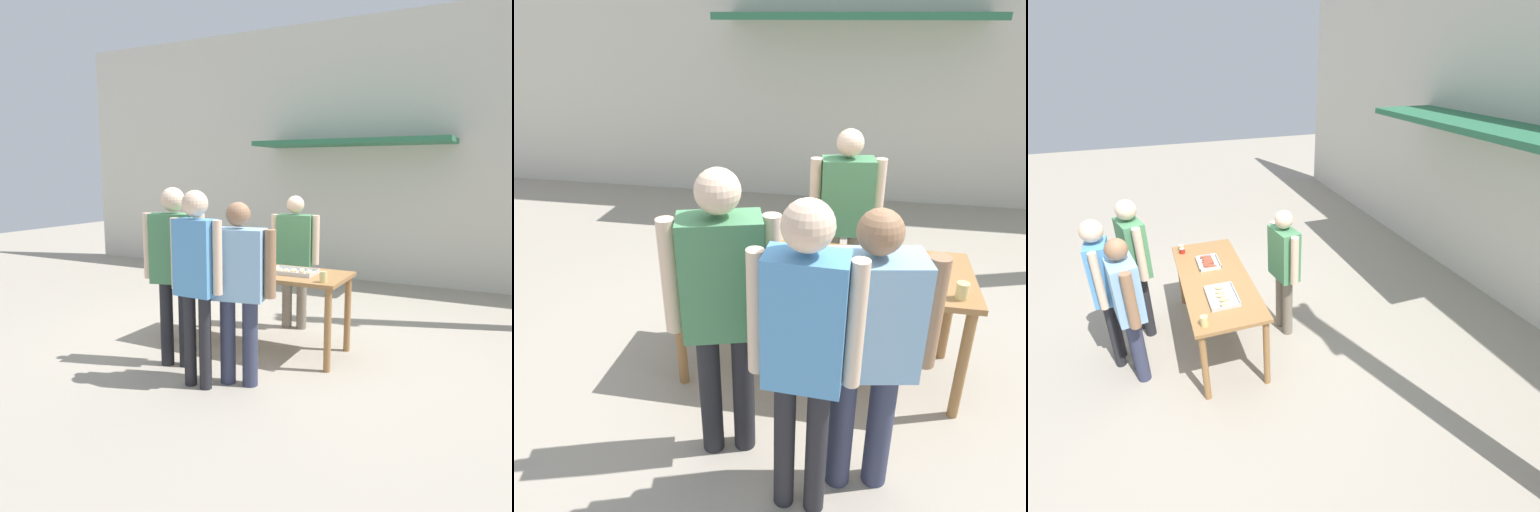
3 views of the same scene
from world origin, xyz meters
TOP-DOWN VIEW (x-y plane):
  - ground_plane at (0.00, 0.00)m, footprint 24.00×24.00m
  - building_facade_back at (0.00, 3.98)m, footprint 12.00×1.11m
  - serving_table at (0.00, 0.00)m, footprint 2.01×0.78m
  - food_tray_sausages at (-0.36, -0.01)m, footprint 0.37×0.26m
  - food_tray_buns at (0.46, -0.01)m, footprint 0.47×0.31m
  - condiment_jar_mustard at (-0.87, -0.27)m, footprint 0.07×0.07m
  - condiment_jar_ketchup at (-0.77, -0.27)m, footprint 0.07×0.07m
  - beer_cup at (0.87, -0.27)m, footprint 0.08×0.08m
  - person_server_behind_table at (0.11, 0.82)m, footprint 0.59×0.29m
  - person_customer_holding_hotdog at (-0.46, -0.84)m, footprint 0.60×0.35m
  - person_customer_with_cup at (0.32, -0.95)m, footprint 0.67×0.34m
  - person_customer_waiting_in_line at (0.02, -1.17)m, footprint 0.53×0.23m

SIDE VIEW (x-z plane):
  - ground_plane at x=0.00m, z-range 0.00..0.00m
  - serving_table at x=0.00m, z-range 0.33..1.20m
  - food_tray_sausages at x=-0.36m, z-range 0.87..0.91m
  - food_tray_buns at x=0.46m, z-range 0.86..0.92m
  - condiment_jar_mustard at x=-0.87m, z-range 0.87..0.94m
  - condiment_jar_ketchup at x=-0.77m, z-range 0.87..0.94m
  - beer_cup at x=0.87m, z-range 0.87..0.98m
  - person_server_behind_table at x=0.11m, z-range 0.16..1.80m
  - person_customer_with_cup at x=0.32m, z-range 0.15..1.81m
  - person_customer_holding_hotdog at x=-0.46m, z-range 0.17..1.95m
  - person_customer_waiting_in_line at x=0.02m, z-range 0.19..1.96m
  - building_facade_back at x=0.00m, z-range 0.01..4.51m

